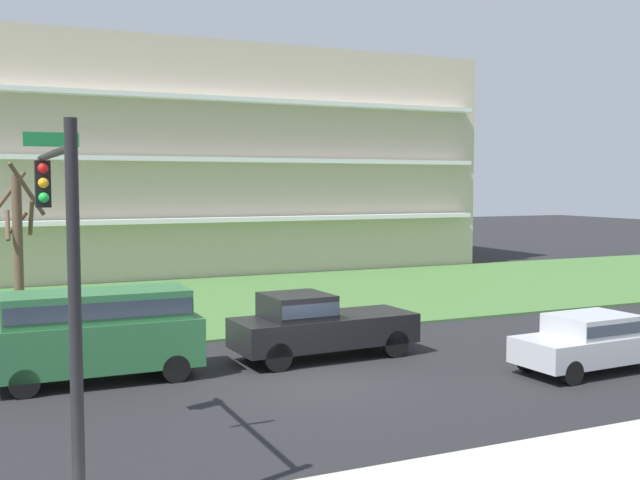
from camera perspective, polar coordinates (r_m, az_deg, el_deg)
The scene contains 8 objects.
ground at distance 19.87m, azimuth -0.08°, elevation -10.64°, with size 160.00×160.00×0.00m, color #232326.
grass_lawn_strip at distance 32.86m, azimuth -10.29°, elevation -4.70°, with size 80.00×16.00×0.08m, color #477238.
apartment_building at distance 47.14m, azimuth -14.91°, elevation 5.64°, with size 41.33×14.90×12.77m.
tree_left at distance 27.72m, azimuth -21.66°, elevation -0.26°, with size 1.94×1.95×5.82m.
van_green_near_left at distance 20.51m, azimuth -16.35°, elevation -6.35°, with size 5.22×2.05×2.36m.
pickup_black_center_left at distance 22.29m, azimuth -0.22°, elevation -6.33°, with size 5.49×2.24×1.95m.
sedan_silver_center_right at distance 22.09m, azimuth 19.67°, elevation -7.05°, with size 4.49×2.02×1.57m.
traffic_signal_mast at distance 12.72m, azimuth -18.87°, elevation -0.47°, with size 0.90×5.09×5.99m.
Camera 1 is at (-7.96, -17.48, 5.10)m, focal length 42.76 mm.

